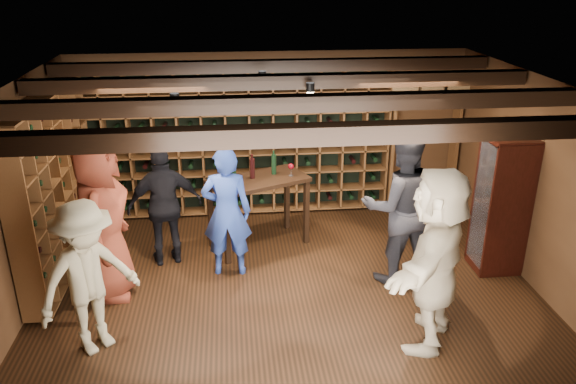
{
  "coord_description": "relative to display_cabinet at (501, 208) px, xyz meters",
  "views": [
    {
      "loc": [
        -0.63,
        -5.93,
        3.71
      ],
      "look_at": [
        0.02,
        0.2,
        1.18
      ],
      "focal_mm": 35.0,
      "sensor_mm": 36.0,
      "label": 1
    }
  ],
  "objects": [
    {
      "name": "ground",
      "position": [
        -2.71,
        -0.2,
        -0.86
      ],
      "size": [
        6.0,
        6.0,
        0.0
      ],
      "primitive_type": "plane",
      "color": "black",
      "rests_on": "ground"
    },
    {
      "name": "room_shell",
      "position": [
        -2.71,
        -0.15,
        1.56
      ],
      "size": [
        6.0,
        6.0,
        6.0
      ],
      "color": "#52331C",
      "rests_on": "ground"
    },
    {
      "name": "wine_rack_back",
      "position": [
        -3.24,
        2.13,
        0.29
      ],
      "size": [
        4.65,
        0.3,
        2.2
      ],
      "color": "brown",
      "rests_on": "ground"
    },
    {
      "name": "wine_rack_left",
      "position": [
        -5.54,
        0.62,
        0.29
      ],
      "size": [
        0.3,
        2.65,
        2.2
      ],
      "color": "brown",
      "rests_on": "ground"
    },
    {
      "name": "crate_shelf",
      "position": [
        -0.31,
        2.12,
        0.71
      ],
      "size": [
        1.2,
        0.32,
        2.07
      ],
      "color": "brown",
      "rests_on": "ground"
    },
    {
      "name": "display_cabinet",
      "position": [
        0.0,
        0.0,
        0.0
      ],
      "size": [
        0.55,
        0.5,
        1.75
      ],
      "color": "black",
      "rests_on": "ground"
    },
    {
      "name": "man_blue_shirt",
      "position": [
        -3.43,
        0.26,
        -0.01
      ],
      "size": [
        0.64,
        0.44,
        1.68
      ],
      "primitive_type": "imported",
      "rotation": [
        0.0,
        0.0,
        3.08
      ],
      "color": "navy",
      "rests_on": "ground"
    },
    {
      "name": "man_grey_suit",
      "position": [
        -1.34,
        -0.13,
        0.13
      ],
      "size": [
        0.97,
        0.76,
        1.97
      ],
      "primitive_type": "imported",
      "rotation": [
        0.0,
        0.0,
        3.13
      ],
      "color": "black",
      "rests_on": "ground"
    },
    {
      "name": "guest_red_floral",
      "position": [
        -4.85,
        -0.11,
        0.14
      ],
      "size": [
        0.67,
        1.0,
        1.99
      ],
      "primitive_type": "imported",
      "rotation": [
        0.0,
        0.0,
        1.53
      ],
      "color": "maroon",
      "rests_on": "ground"
    },
    {
      "name": "guest_woman_black",
      "position": [
        -4.22,
        0.61,
        -0.04
      ],
      "size": [
        1.02,
        0.61,
        1.63
      ],
      "primitive_type": "imported",
      "rotation": [
        0.0,
        0.0,
        3.38
      ],
      "color": "black",
      "rests_on": "ground"
    },
    {
      "name": "guest_khaki",
      "position": [
        -4.8,
        -1.14,
        -0.03
      ],
      "size": [
        1.2,
        1.16,
        1.64
      ],
      "primitive_type": "imported",
      "rotation": [
        0.0,
        0.0,
        0.72
      ],
      "color": "#9A8E6A",
      "rests_on": "ground"
    },
    {
      "name": "guest_beige",
      "position": [
        -1.35,
        -1.38,
        0.11
      ],
      "size": [
        1.44,
        1.83,
        1.94
      ],
      "primitive_type": "imported",
      "rotation": [
        0.0,
        0.0,
        4.16
      ],
      "color": "tan",
      "rests_on": "ground"
    },
    {
      "name": "tasting_table",
      "position": [
        -3.0,
        0.97,
        0.01
      ],
      "size": [
        1.48,
        1.14,
        1.28
      ],
      "rotation": [
        0.0,
        0.0,
        0.41
      ],
      "color": "black",
      "rests_on": "ground"
    }
  ]
}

